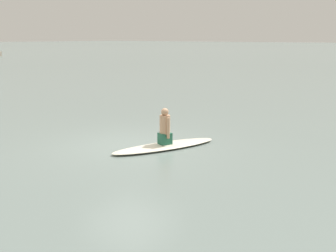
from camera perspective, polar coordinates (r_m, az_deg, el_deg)
ground_plane at (r=11.73m, az=-5.37°, el=-2.71°), size 400.00×400.00×0.00m
surfboard at (r=11.40m, az=-0.43°, el=-2.81°), size 1.93×3.26×0.12m
person_paddler at (r=11.27m, az=-0.44°, el=-0.26°), size 0.44×0.41×1.02m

